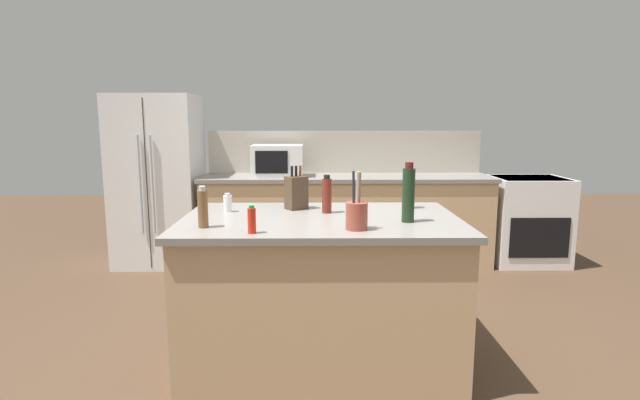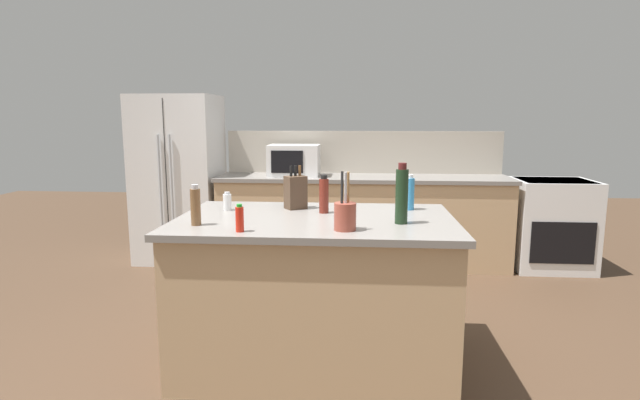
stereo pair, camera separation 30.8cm
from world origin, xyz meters
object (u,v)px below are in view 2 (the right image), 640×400
object	(u,v)px
refrigerator	(179,179)
pepper_grinder	(196,206)
wine_bottle	(402,195)
salt_shaker	(227,202)
range_oven	(551,224)
utensil_crock	(345,215)
dish_soap_bottle	(409,193)
vinegar_bottle	(324,195)
microwave	(294,160)
knife_block	(296,192)
hot_sauce_bottle	(240,219)

from	to	relation	value
refrigerator	pepper_grinder	distance (m)	2.73
wine_bottle	salt_shaker	xyz separation A→B (m)	(-1.11, 0.33, -0.11)
range_oven	utensil_crock	size ratio (longest dim) A/B	2.87
utensil_crock	dish_soap_bottle	world-z (taller)	utensil_crock
range_oven	salt_shaker	world-z (taller)	salt_shaker
pepper_grinder	vinegar_bottle	bearing A→B (deg)	31.39
salt_shaker	microwave	bearing A→B (deg)	84.87
refrigerator	microwave	xyz separation A→B (m)	(1.27, -0.05, 0.21)
utensil_crock	range_oven	bearing A→B (deg)	51.08
utensil_crock	pepper_grinder	distance (m)	0.85
dish_soap_bottle	knife_block	bearing A→B (deg)	-178.30
knife_block	salt_shaker	xyz separation A→B (m)	(-0.44, -0.09, -0.06)
utensil_crock	wine_bottle	distance (m)	0.38
refrigerator	range_oven	distance (m)	3.95
range_oven	dish_soap_bottle	xyz separation A→B (m)	(-1.64, -1.89, 0.58)
range_oven	wine_bottle	size ratio (longest dim) A/B	2.62
wine_bottle	refrigerator	bearing A→B (deg)	132.60
knife_block	vinegar_bottle	world-z (taller)	knife_block
wine_bottle	pepper_grinder	distance (m)	1.17
knife_block	pepper_grinder	xyz separation A→B (m)	(-0.50, -0.56, -0.00)
microwave	salt_shaker	xyz separation A→B (m)	(-0.18, -2.01, -0.11)
microwave	wine_bottle	bearing A→B (deg)	-68.31
refrigerator	dish_soap_bottle	xyz separation A→B (m)	(2.28, -1.94, 0.16)
utensil_crock	salt_shaker	bearing A→B (deg)	146.30
range_oven	vinegar_bottle	size ratio (longest dim) A/B	3.75
salt_shaker	range_oven	bearing A→B (deg)	35.25
salt_shaker	dish_soap_bottle	bearing A→B (deg)	5.58
range_oven	vinegar_bottle	distance (m)	3.06
utensil_crock	hot_sauce_bottle	size ratio (longest dim) A/B	2.13
microwave	dish_soap_bottle	distance (m)	2.15
pepper_grinder	vinegar_bottle	xyz separation A→B (m)	(0.70, 0.43, 0.01)
salt_shaker	knife_block	bearing A→B (deg)	12.07
knife_block	pepper_grinder	distance (m)	0.75
dish_soap_bottle	microwave	bearing A→B (deg)	118.27
salt_shaker	vinegar_bottle	distance (m)	0.65
wine_bottle	range_oven	bearing A→B (deg)	53.50
knife_block	utensil_crock	world-z (taller)	utensil_crock
dish_soap_bottle	pepper_grinder	bearing A→B (deg)	-154.90
microwave	salt_shaker	world-z (taller)	microwave
dish_soap_bottle	refrigerator	bearing A→B (deg)	139.62
microwave	pepper_grinder	size ratio (longest dim) A/B	2.25
refrigerator	dish_soap_bottle	world-z (taller)	refrigerator
utensil_crock	vinegar_bottle	size ratio (longest dim) A/B	1.31
microwave	hot_sauce_bottle	bearing A→B (deg)	-88.87
pepper_grinder	dish_soap_bottle	bearing A→B (deg)	25.10
hot_sauce_bottle	range_oven	bearing A→B (deg)	45.13
pepper_grinder	hot_sauce_bottle	bearing A→B (deg)	-26.53
range_oven	microwave	world-z (taller)	microwave
knife_block	utensil_crock	xyz separation A→B (m)	(0.35, -0.62, -0.03)
refrigerator	microwave	distance (m)	1.29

